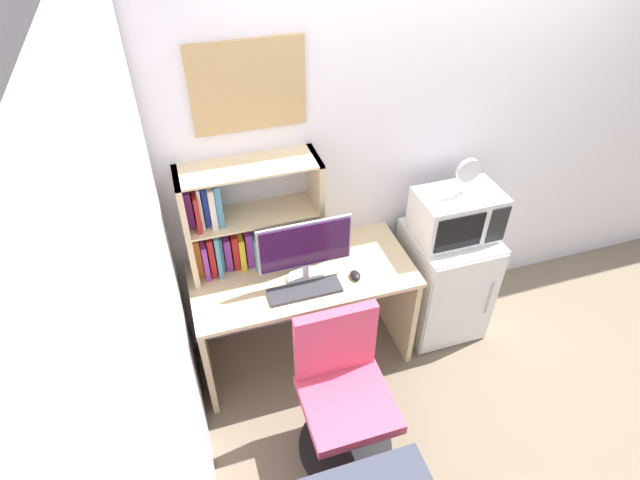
# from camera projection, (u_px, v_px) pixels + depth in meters

# --- Properties ---
(wall_back) EXTENTS (6.40, 0.04, 2.60)m
(wall_back) POSITION_uv_depth(u_px,v_px,m) (479.00, 135.00, 3.26)
(wall_back) COLOR silver
(wall_back) RESTS_ON ground_plane
(wall_left) EXTENTS (0.04, 4.40, 2.60)m
(wall_left) POSITION_uv_depth(u_px,v_px,m) (185.00, 463.00, 1.59)
(wall_left) COLOR silver
(wall_left) RESTS_ON ground_plane
(desk) EXTENTS (1.34, 0.63, 0.76)m
(desk) POSITION_uv_depth(u_px,v_px,m) (303.00, 299.00, 3.20)
(desk) COLOR beige
(desk) RESTS_ON ground_plane
(hutch_bookshelf) EXTENTS (0.78, 0.26, 0.68)m
(hutch_bookshelf) POSITION_uv_depth(u_px,v_px,m) (233.00, 223.00, 2.92)
(hutch_bookshelf) COLOR beige
(hutch_bookshelf) RESTS_ON desk
(monitor) EXTENTS (0.54, 0.22, 0.42)m
(monitor) POSITION_uv_depth(u_px,v_px,m) (305.00, 250.00, 2.86)
(monitor) COLOR #B7B7BC
(monitor) RESTS_ON desk
(keyboard) EXTENTS (0.42, 0.13, 0.02)m
(keyboard) POSITION_uv_depth(u_px,v_px,m) (305.00, 291.00, 2.92)
(keyboard) COLOR #333338
(keyboard) RESTS_ON desk
(computer_mouse) EXTENTS (0.06, 0.09, 0.04)m
(computer_mouse) POSITION_uv_depth(u_px,v_px,m) (355.00, 275.00, 3.01)
(computer_mouse) COLOR black
(computer_mouse) RESTS_ON desk
(mini_fridge) EXTENTS (0.52, 0.55, 0.80)m
(mini_fridge) POSITION_uv_depth(u_px,v_px,m) (443.00, 280.00, 3.52)
(mini_fridge) COLOR white
(mini_fridge) RESTS_ON ground_plane
(microwave) EXTENTS (0.52, 0.34, 0.31)m
(microwave) POSITION_uv_depth(u_px,v_px,m) (457.00, 215.00, 3.17)
(microwave) COLOR silver
(microwave) RESTS_ON mini_fridge
(desk_fan) EXTENTS (0.15, 0.11, 0.24)m
(desk_fan) POSITION_uv_depth(u_px,v_px,m) (467.00, 175.00, 2.98)
(desk_fan) COLOR silver
(desk_fan) RESTS_ON microwave
(desk_chair) EXTENTS (0.54, 0.54, 0.93)m
(desk_chair) POSITION_uv_depth(u_px,v_px,m) (343.00, 399.00, 2.80)
(desk_chair) COLOR black
(desk_chair) RESTS_ON ground_plane
(wall_corkboard) EXTENTS (0.59, 0.02, 0.47)m
(wall_corkboard) POSITION_uv_depth(u_px,v_px,m) (248.00, 87.00, 2.57)
(wall_corkboard) COLOR tan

